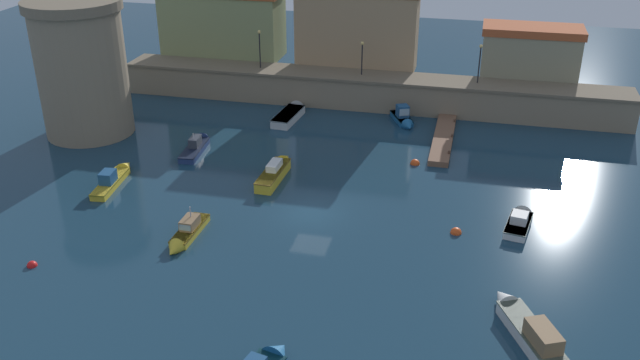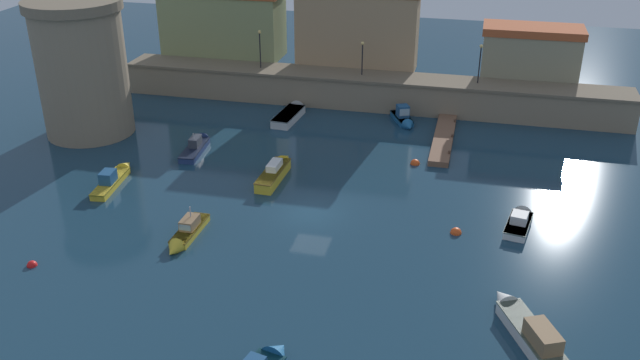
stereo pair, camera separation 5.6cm
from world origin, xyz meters
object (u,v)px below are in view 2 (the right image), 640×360
Objects in this scene: moored_boat_6 at (528,329)px; quay_lamp_1 at (362,53)px; moored_boat_0 at (520,220)px; moored_boat_2 at (404,119)px; moored_boat_4 at (276,170)px; moored_boat_7 at (292,113)px; mooring_buoy_2 at (32,266)px; moored_boat_5 at (198,144)px; moored_boat_3 at (185,234)px; mooring_buoy_1 at (415,164)px; moored_boat_8 at (115,177)px; mooring_buoy_0 at (456,233)px; fortress_tower at (82,68)px; quay_lamp_0 at (260,43)px; quay_lamp_2 at (480,58)px.

quay_lamp_1 is at bearing -0.99° from moored_boat_6.
moored_boat_2 is at bearing 41.11° from moored_boat_0.
moored_boat_4 is (-3.38, -17.13, -4.69)m from quay_lamp_1.
moored_boat_7 is 29.03m from mooring_buoy_2.
moored_boat_0 is 0.77× the size of moored_boat_5.
moored_boat_0 is 21.90m from moored_boat_3.
moored_boat_7 is 14.50m from mooring_buoy_1.
moored_boat_8 is 23.05m from mooring_buoy_1.
mooring_buoy_0 is (21.64, -9.05, -0.36)m from moored_boat_5.
moored_boat_7 is at bearing 25.47° from fortress_tower.
moored_boat_3 is at bearing -82.33° from quay_lamp_0.
quay_lamp_0 is 0.52× the size of moored_boat_6.
moored_boat_6 is at bearing -65.83° from quay_lamp_1.
moored_boat_5 is at bearing -83.70° from moored_boat_2.
quay_lamp_0 is at bearing -129.93° from moored_boat_2.
fortress_tower is 3.12× the size of quay_lamp_0.
moored_boat_2 is at bearing 107.19° from mooring_buoy_0.
quay_lamp_1 is (10.03, 0.00, -0.29)m from quay_lamp_0.
mooring_buoy_2 is at bearing 64.76° from moored_boat_6.
mooring_buoy_1 is (28.29, -0.13, -5.80)m from fortress_tower.
moored_boat_2 is at bearing 17.73° from fortress_tower.
moored_boat_5 is at bearing -32.40° from moored_boat_8.
moored_boat_2 is (-6.14, -3.90, -4.95)m from quay_lamp_2.
fortress_tower reaches higher than moored_boat_6.
mooring_buoy_0 is at bearing -118.13° from moored_boat_5.
moored_boat_3 reaches higher than moored_boat_7.
moored_boat_2 is 34.09m from mooring_buoy_2.
moored_boat_3 is (15.33, -15.07, -5.44)m from fortress_tower.
quay_lamp_0 is 1.16× the size of quay_lamp_1.
moored_boat_2 is 0.85× the size of moored_boat_3.
fortress_tower is 2.67× the size of moored_boat_2.
moored_boat_2 is at bearing 155.76° from moored_boat_3.
quay_lamp_1 is 10.76m from quay_lamp_2.
moored_boat_7 is (16.07, 7.65, -5.39)m from fortress_tower.
quay_lamp_0 is 0.59× the size of moored_boat_7.
moored_boat_0 is at bearing 22.71° from mooring_buoy_2.
mooring_buoy_2 is (-10.67, -15.29, -0.49)m from moored_boat_4.
moored_boat_5 is at bearing 28.59° from moored_boat_6.
moored_boat_4 is (-17.82, 3.36, 0.13)m from moored_boat_0.
moored_boat_7 is (-10.23, -0.75, -0.06)m from moored_boat_2.
quay_lamp_0 is 0.58× the size of moored_boat_8.
moored_boat_2 is 30.24m from moored_boat_6.
moored_boat_3 is at bearing -165.96° from moored_boat_5.
mooring_buoy_1 is (12.22, -7.79, -0.40)m from moored_boat_7.
moored_boat_0 is 18.14m from moored_boat_4.
moored_boat_2 reaches higher than moored_boat_4.
moored_boat_5 is (-25.67, 6.94, -0.00)m from moored_boat_0.
moored_boat_5 reaches higher than moored_boat_7.
mooring_buoy_1 is at bearing -11.87° from moored_boat_2.
moored_boat_6 reaches higher than mooring_buoy_1.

